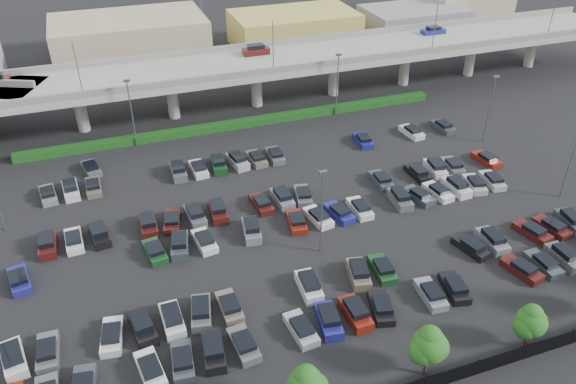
{
  "coord_description": "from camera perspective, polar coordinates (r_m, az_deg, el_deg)",
  "views": [
    {
      "loc": [
        -19.75,
        -52.57,
        39.05
      ],
      "look_at": [
        -0.31,
        1.67,
        2.0
      ],
      "focal_mm": 35.0,
      "sensor_mm": 36.0,
      "label": 1
    }
  ],
  "objects": [
    {
      "name": "overpass",
      "position": [
        92.56,
        -6.47,
        12.26
      ],
      "size": [
        150.0,
        13.0,
        15.8
      ],
      "color": "gray",
      "rests_on": "ground"
    },
    {
      "name": "hedge",
      "position": [
        88.82,
        -4.93,
        6.93
      ],
      "size": [
        66.0,
        1.6,
        1.1
      ],
      "primitive_type": "cube",
      "color": "#113910",
      "rests_on": "ground"
    },
    {
      "name": "tree_row",
      "position": [
        48.57,
        12.91,
        -15.39
      ],
      "size": [
        65.07,
        3.66,
        5.94
      ],
      "color": "#332316",
      "rests_on": "ground"
    },
    {
      "name": "light_poles",
      "position": [
        65.57,
        -3.24,
        2.65
      ],
      "size": [
        66.9,
        48.38,
        10.3
      ],
      "color": "#505055",
      "rests_on": "ground"
    },
    {
      "name": "distant_buildings",
      "position": [
        123.94,
        -4.02,
        16.12
      ],
      "size": [
        138.0,
        24.0,
        9.0
      ],
      "color": "slate",
      "rests_on": "ground"
    },
    {
      "name": "parked_cars",
      "position": [
        64.1,
        0.75,
        -4.09
      ],
      "size": [
        63.07,
        41.7,
        1.67
      ],
      "color": "maroon",
      "rests_on": "ground"
    },
    {
      "name": "ground",
      "position": [
        68.4,
        0.71,
        -2.07
      ],
      "size": [
        280.0,
        280.0,
        0.0
      ],
      "primitive_type": "plane",
      "color": "black"
    }
  ]
}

